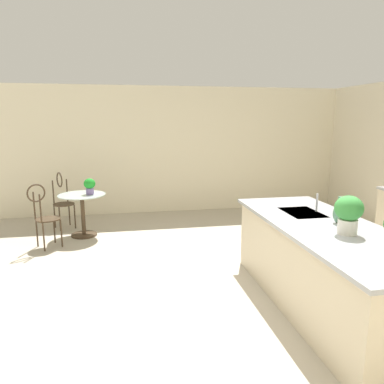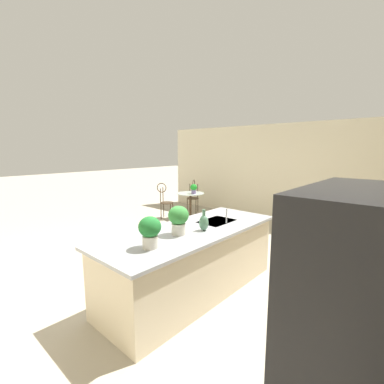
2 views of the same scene
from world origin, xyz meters
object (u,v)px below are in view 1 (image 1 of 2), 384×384
at_px(bistro_table, 83,211).
at_px(chair_by_island, 62,198).
at_px(potted_plant_on_table, 90,185).
at_px(chair_near_window, 44,213).
at_px(vase_on_counter, 339,213).
at_px(potted_plant_counter_near, 349,212).

height_order(bistro_table, chair_by_island, chair_by_island).
relative_size(bistro_table, chair_by_island, 0.77).
bearing_deg(potted_plant_on_table, chair_by_island, -137.14).
xyz_separation_m(chair_near_window, vase_on_counter, (2.47, 3.48, 0.46)).
bearing_deg(chair_near_window, potted_plant_counter_near, 49.92).
bearing_deg(potted_plant_on_table, vase_on_counter, 43.35).
height_order(chair_near_window, chair_by_island, same).
distance_m(chair_near_window, potted_plant_counter_near, 4.41).
height_order(potted_plant_on_table, vase_on_counter, vase_on_counter).
relative_size(bistro_table, vase_on_counter, 2.78).
relative_size(chair_by_island, potted_plant_on_table, 3.79).
bearing_deg(potted_plant_counter_near, potted_plant_on_table, -141.18).
relative_size(chair_near_window, vase_on_counter, 3.62).
distance_m(chair_by_island, potted_plant_on_table, 0.89).
bearing_deg(potted_plant_on_table, bistro_table, -94.45).
bearing_deg(potted_plant_on_table, chair_near_window, -52.30).
relative_size(potted_plant_on_table, potted_plant_counter_near, 0.73).
bearing_deg(bistro_table, chair_by_island, -144.63).
height_order(bistro_table, potted_plant_on_table, potted_plant_on_table).
bearing_deg(chair_by_island, chair_near_window, -5.39).
xyz_separation_m(chair_near_window, potted_plant_on_table, (-0.51, 0.67, 0.32)).
bearing_deg(vase_on_counter, chair_by_island, -136.74).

